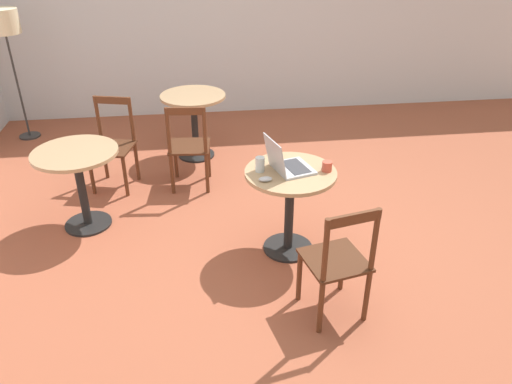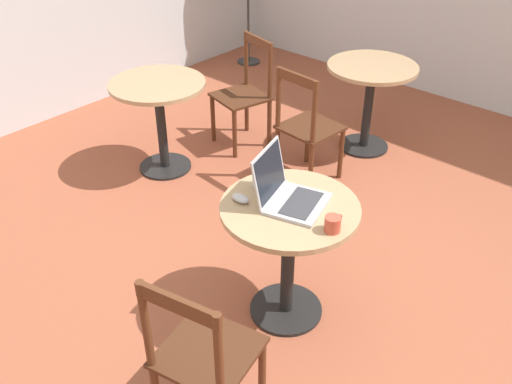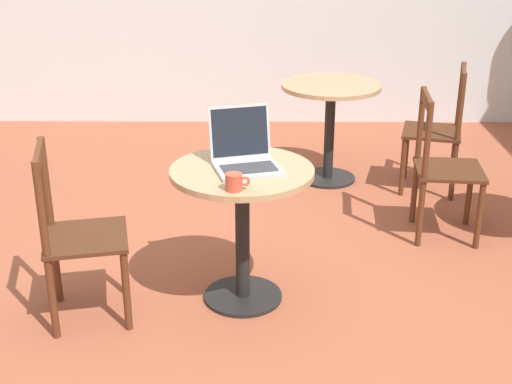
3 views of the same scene
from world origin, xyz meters
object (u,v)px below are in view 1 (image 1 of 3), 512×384
(cafe_table_near, at_px, (290,191))
(cafe_table_mid, at_px, (194,110))
(chair_mid_left, at_px, (189,147))
(drinking_glass, at_px, (260,164))
(chair_near_left, at_px, (338,263))
(chair_far_right, at_px, (113,145))
(floor_lamp, at_px, (4,27))
(laptop, at_px, (287,164))
(cafe_table_far, at_px, (78,170))
(mouse, at_px, (265,179))
(mug, at_px, (327,166))

(cafe_table_near, relative_size, cafe_table_mid, 1.00)
(chair_mid_left, xyz_separation_m, drinking_glass, (-1.13, -0.53, 0.34))
(chair_near_left, bearing_deg, cafe_table_near, 12.35)
(chair_far_right, distance_m, floor_lamp, 2.04)
(chair_far_right, relative_size, laptop, 2.29)
(cafe_table_far, height_order, floor_lamp, floor_lamp)
(cafe_table_mid, distance_m, mouse, 2.08)
(floor_lamp, relative_size, drinking_glass, 13.07)
(chair_far_right, xyz_separation_m, mug, (-1.33, -1.76, 0.32))
(floor_lamp, bearing_deg, mug, -132.36)
(drinking_glass, bearing_deg, cafe_table_far, 69.32)
(chair_near_left, height_order, floor_lamp, floor_lamp)
(floor_lamp, bearing_deg, drinking_glass, -137.01)
(cafe_table_far, relative_size, floor_lamp, 0.48)
(cafe_table_near, distance_m, drinking_glass, 0.33)
(chair_far_right, bearing_deg, laptop, -131.30)
(mug, bearing_deg, cafe_table_far, 72.80)
(chair_near_left, distance_m, drinking_glass, 0.96)
(chair_near_left, relative_size, mug, 7.92)
(mouse, bearing_deg, chair_far_right, 41.83)
(mug, bearing_deg, floor_lamp, 47.64)
(drinking_glass, bearing_deg, chair_far_right, 44.75)
(cafe_table_mid, distance_m, chair_near_left, 2.81)
(chair_far_right, bearing_deg, floor_lamp, 41.28)
(cafe_table_far, distance_m, mug, 2.05)
(laptop, xyz_separation_m, mouse, (-0.14, 0.19, -0.04))
(drinking_glass, bearing_deg, cafe_table_near, -97.42)
(cafe_table_near, xyz_separation_m, floor_lamp, (2.69, 2.71, 0.76))
(chair_near_left, bearing_deg, chair_far_right, 38.60)
(mouse, bearing_deg, mug, -77.97)
(cafe_table_far, xyz_separation_m, chair_mid_left, (0.58, -0.92, -0.11))
(cafe_table_mid, relative_size, laptop, 1.85)
(chair_far_right, height_order, floor_lamp, floor_lamp)
(laptop, xyz_separation_m, mug, (-0.04, -0.29, -0.02))
(chair_near_left, bearing_deg, laptop, 13.85)
(chair_far_right, distance_m, drinking_glass, 1.83)
(cafe_table_far, xyz_separation_m, chair_near_left, (-1.36, -1.85, -0.11))
(cafe_table_near, distance_m, cafe_table_far, 1.77)
(cafe_table_near, bearing_deg, chair_near_left, -167.65)
(cafe_table_near, height_order, chair_far_right, chair_far_right)
(laptop, bearing_deg, cafe_table_far, 71.23)
(mouse, relative_size, drinking_glass, 0.87)
(chair_near_left, height_order, laptop, laptop)
(chair_far_right, bearing_deg, chair_near_left, -141.40)
(cafe_table_mid, relative_size, floor_lamp, 0.48)
(chair_mid_left, relative_size, drinking_glass, 7.67)
(chair_mid_left, xyz_separation_m, laptop, (-1.15, -0.74, 0.33))
(floor_lamp, height_order, mouse, floor_lamp)
(cafe_table_mid, xyz_separation_m, chair_mid_left, (-0.73, 0.07, -0.11))
(chair_far_right, bearing_deg, cafe_table_mid, -53.82)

